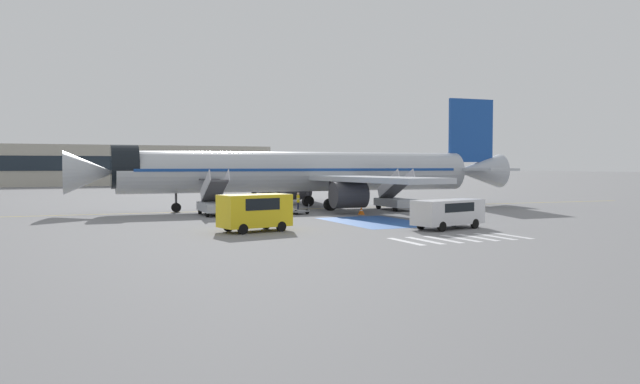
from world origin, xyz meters
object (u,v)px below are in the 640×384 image
fuel_tanker (275,183)px  ground_crew_0 (275,202)px  service_van_1 (448,211)px  baggage_cart (293,211)px  ground_crew_1 (298,201)px  service_van_0 (255,210)px  airliner (309,172)px  boarding_stairs_aft (395,200)px  traffic_cone_0 (361,211)px  boarding_stairs_forward (215,204)px  terminal_building (95,165)px

fuel_tanker → ground_crew_0: fuel_tanker is taller
fuel_tanker → service_van_1: size_ratio=1.87×
baggage_cart → ground_crew_1: (1.25, 2.09, 0.74)m
ground_crew_0 → service_van_0: bearing=-49.8°
airliner → boarding_stairs_aft: (6.72, -4.71, -2.55)m
baggage_cart → traffic_cone_0: bearing=127.4°
service_van_1 → ground_crew_0: service_van_1 is taller
ground_crew_1 → traffic_cone_0: ground_crew_1 is taller
service_van_0 → service_van_1: bearing=-117.8°
boarding_stairs_aft → service_van_0: size_ratio=1.13×
service_van_1 → baggage_cart: 16.57m
boarding_stairs_forward → boarding_stairs_aft: (16.85, -0.71, 0.00)m
terminal_building → traffic_cone_0: bearing=-80.1°
boarding_stairs_forward → terminal_building: (-4.04, 85.35, 3.14)m
service_van_1 → ground_crew_1: service_van_1 is taller
boarding_stairs_aft → service_van_0: 21.79m
service_van_0 → ground_crew_0: (6.37, 14.39, -0.44)m
ground_crew_1 → traffic_cone_0: (3.71, -5.12, -0.66)m
service_van_1 → baggage_cart: size_ratio=1.84×
service_van_0 → ground_crew_0: bearing=-35.6°
baggage_cart → ground_crew_0: bearing=-85.9°
boarding_stairs_aft → baggage_cart: size_ratio=1.79×
ground_crew_0 → boarding_stairs_aft: bearing=56.2°
fuel_tanker → terminal_building: terminal_building is taller
service_van_1 → ground_crew_1: bearing=-3.0°
service_van_1 → terminal_building: terminal_building is taller
traffic_cone_0 → ground_crew_0: bearing=139.6°
boarding_stairs_aft → traffic_cone_0: bearing=-144.5°
boarding_stairs_forward → traffic_cone_0: size_ratio=8.13×
service_van_0 → terminal_building: bearing=-9.8°
boarding_stairs_aft → ground_crew_1: size_ratio=3.08×
airliner → service_van_0: (-10.90, -17.53, -2.13)m
boarding_stairs_aft → fuel_tanker: boarding_stairs_aft is taller
service_van_1 → ground_crew_1: 18.28m
baggage_cart → terminal_building: bearing=-104.3°
airliner → ground_crew_0: (-4.53, -3.15, -2.57)m
fuel_tanker → airliner: bearing=-111.0°
service_van_0 → terminal_building: (-3.27, 98.88, 2.72)m
boarding_stairs_aft → fuel_tanker: size_ratio=0.52×
boarding_stairs_forward → ground_crew_1: size_ratio=3.08×
boarding_stairs_aft → ground_crew_0: size_ratio=3.21×
boarding_stairs_aft → fuel_tanker: bearing=97.7°
boarding_stairs_aft → baggage_cart: boarding_stairs_aft is taller
baggage_cart → ground_crew_1: size_ratio=1.72×
baggage_cart → ground_crew_1: 2.55m
fuel_tanker → traffic_cone_0: fuel_tanker is taller
baggage_cart → terminal_building: terminal_building is taller
airliner → baggage_cart: size_ratio=14.69×
boarding_stairs_forward → boarding_stairs_aft: bearing=-0.0°
airliner → traffic_cone_0: size_ratio=66.81×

